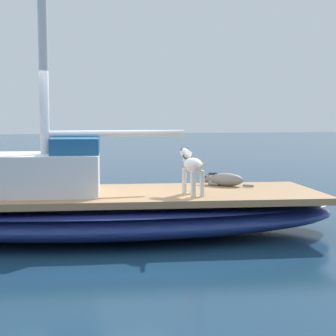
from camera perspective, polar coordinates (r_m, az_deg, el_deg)
ground_plane at (r=8.21m, az=-6.77°, el=-7.22°), size 120.00×120.00×0.00m
sailboat_main at (r=8.14m, az=-6.80°, el=-4.92°), size 3.70×7.56×0.66m
cabin_house at (r=8.15m, az=-14.74°, el=-0.29°), size 1.75×2.43×0.84m
dog_white at (r=7.73m, az=2.64°, el=0.16°), size 0.94×0.25×0.70m
dog_grey at (r=8.84m, az=6.19°, el=-1.27°), size 0.74×0.72×0.22m
deck_winch at (r=8.97m, az=4.92°, el=-1.23°), size 0.16×0.16×0.21m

